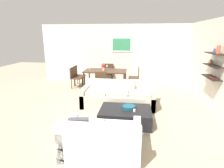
{
  "coord_description": "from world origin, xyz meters",
  "views": [
    {
      "loc": [
        0.65,
        -5.14,
        2.2
      ],
      "look_at": [
        -0.06,
        0.2,
        0.75
      ],
      "focal_mm": 29.12,
      "sensor_mm": 36.0,
      "label": 1
    }
  ],
  "objects_px": {
    "dining_chair_right_far": "(136,76)",
    "wine_glass_head": "(107,66)",
    "dining_chair_head": "(109,72)",
    "centerpiece_vase": "(103,67)",
    "decorative_bowl": "(129,107)",
    "coffee_table": "(125,116)",
    "dining_chair_left_far": "(78,74)",
    "wine_glass_left_near": "(89,68)",
    "loveseat_white": "(101,140)",
    "dining_table": "(105,72)",
    "sofa_beige": "(118,97)",
    "wine_glass_foot": "(104,70)",
    "candle_jar": "(134,110)",
    "dining_chair_left_near": "(75,76)",
    "dining_chair_foot": "(102,81)"
  },
  "relations": [
    {
      "from": "dining_chair_left_near",
      "to": "wine_glass_left_near",
      "type": "xyz_separation_m",
      "value": [
        0.63,
        0.1,
        0.37
      ]
    },
    {
      "from": "dining_chair_left_near",
      "to": "dining_chair_left_far",
      "type": "relative_size",
      "value": 1.0
    },
    {
      "from": "candle_jar",
      "to": "dining_table",
      "type": "distance_m",
      "value": 3.61
    },
    {
      "from": "loveseat_white",
      "to": "dining_table",
      "type": "relative_size",
      "value": 0.81
    },
    {
      "from": "dining_table",
      "to": "centerpiece_vase",
      "type": "height_order",
      "value": "centerpiece_vase"
    },
    {
      "from": "dining_chair_foot",
      "to": "dining_chair_left_far",
      "type": "bearing_deg",
      "value": 139.04
    },
    {
      "from": "dining_table",
      "to": "sofa_beige",
      "type": "bearing_deg",
      "value": -69.73
    },
    {
      "from": "coffee_table",
      "to": "dining_chair_foot",
      "type": "bearing_deg",
      "value": 114.5
    },
    {
      "from": "coffee_table",
      "to": "centerpiece_vase",
      "type": "height_order",
      "value": "centerpiece_vase"
    },
    {
      "from": "coffee_table",
      "to": "wine_glass_head",
      "type": "distance_m",
      "value": 3.87
    },
    {
      "from": "dining_chair_head",
      "to": "wine_glass_foot",
      "type": "relative_size",
      "value": 5.6
    },
    {
      "from": "coffee_table",
      "to": "wine_glass_head",
      "type": "height_order",
      "value": "wine_glass_head"
    },
    {
      "from": "loveseat_white",
      "to": "candle_jar",
      "type": "distance_m",
      "value": 1.34
    },
    {
      "from": "dining_chair_foot",
      "to": "centerpiece_vase",
      "type": "relative_size",
      "value": 2.93
    },
    {
      "from": "dining_chair_left_far",
      "to": "wine_glass_left_near",
      "type": "distance_m",
      "value": 0.81
    },
    {
      "from": "dining_chair_foot",
      "to": "wine_glass_left_near",
      "type": "bearing_deg",
      "value": 130.49
    },
    {
      "from": "loveseat_white",
      "to": "centerpiece_vase",
      "type": "xyz_separation_m",
      "value": [
        -0.77,
        4.53,
        0.62
      ]
    },
    {
      "from": "dining_chair_right_far",
      "to": "centerpiece_vase",
      "type": "bearing_deg",
      "value": -169.83
    },
    {
      "from": "coffee_table",
      "to": "dining_chair_left_far",
      "type": "xyz_separation_m",
      "value": [
        -2.36,
        3.45,
        0.31
      ]
    },
    {
      "from": "dining_table",
      "to": "wine_glass_head",
      "type": "relative_size",
      "value": 10.93
    },
    {
      "from": "dining_chair_head",
      "to": "centerpiece_vase",
      "type": "bearing_deg",
      "value": -95.7
    },
    {
      "from": "candle_jar",
      "to": "wine_glass_foot",
      "type": "height_order",
      "value": "wine_glass_foot"
    },
    {
      "from": "loveseat_white",
      "to": "wine_glass_head",
      "type": "distance_m",
      "value": 5.07
    },
    {
      "from": "sofa_beige",
      "to": "loveseat_white",
      "type": "bearing_deg",
      "value": -91.79
    },
    {
      "from": "wine_glass_foot",
      "to": "dining_chair_head",
      "type": "bearing_deg",
      "value": 90.0
    },
    {
      "from": "dining_chair_foot",
      "to": "sofa_beige",
      "type": "bearing_deg",
      "value": -56.62
    },
    {
      "from": "decorative_bowl",
      "to": "wine_glass_foot",
      "type": "height_order",
      "value": "wine_glass_foot"
    },
    {
      "from": "dining_chair_right_far",
      "to": "wine_glass_foot",
      "type": "xyz_separation_m",
      "value": [
        -1.3,
        -0.66,
        0.36
      ]
    },
    {
      "from": "dining_chair_head",
      "to": "wine_glass_foot",
      "type": "height_order",
      "value": "wine_glass_foot"
    },
    {
      "from": "coffee_table",
      "to": "dining_chair_right_far",
      "type": "relative_size",
      "value": 1.47
    },
    {
      "from": "dining_chair_left_far",
      "to": "wine_glass_head",
      "type": "xyz_separation_m",
      "value": [
        1.3,
        0.21,
        0.36
      ]
    },
    {
      "from": "dining_chair_foot",
      "to": "centerpiece_vase",
      "type": "xyz_separation_m",
      "value": [
        -0.09,
        0.88,
        0.41
      ]
    },
    {
      "from": "dining_chair_head",
      "to": "wine_glass_foot",
      "type": "xyz_separation_m",
      "value": [
        -0.0,
        -1.34,
        0.36
      ]
    },
    {
      "from": "candle_jar",
      "to": "dining_chair_left_near",
      "type": "xyz_separation_m",
      "value": [
        -2.58,
        3.13,
        0.09
      ]
    },
    {
      "from": "sofa_beige",
      "to": "loveseat_white",
      "type": "relative_size",
      "value": 1.57
    },
    {
      "from": "dining_chair_left_far",
      "to": "decorative_bowl",
      "type": "bearing_deg",
      "value": -54.29
    },
    {
      "from": "dining_chair_right_far",
      "to": "wine_glass_head",
      "type": "relative_size",
      "value": 5.39
    },
    {
      "from": "candle_jar",
      "to": "centerpiece_vase",
      "type": "height_order",
      "value": "centerpiece_vase"
    },
    {
      "from": "wine_glass_foot",
      "to": "centerpiece_vase",
      "type": "xyz_separation_m",
      "value": [
        -0.09,
        0.41,
        0.05
      ]
    },
    {
      "from": "loveseat_white",
      "to": "dining_chair_left_near",
      "type": "distance_m",
      "value": 4.77
    },
    {
      "from": "dining_chair_foot",
      "to": "dining_table",
      "type": "bearing_deg",
      "value": 90.0
    },
    {
      "from": "centerpiece_vase",
      "to": "dining_chair_foot",
      "type": "bearing_deg",
      "value": -83.97
    },
    {
      "from": "candle_jar",
      "to": "dining_chair_foot",
      "type": "bearing_deg",
      "value": 117.6
    },
    {
      "from": "decorative_bowl",
      "to": "wine_glass_left_near",
      "type": "distance_m",
      "value": 3.57
    },
    {
      "from": "candle_jar",
      "to": "dining_chair_foot",
      "type": "relative_size",
      "value": 0.07
    },
    {
      "from": "sofa_beige",
      "to": "candle_jar",
      "type": "xyz_separation_m",
      "value": [
        0.52,
        -1.3,
        0.12
      ]
    },
    {
      "from": "dining_table",
      "to": "centerpiece_vase",
      "type": "relative_size",
      "value": 5.94
    },
    {
      "from": "decorative_bowl",
      "to": "dining_chair_right_far",
      "type": "height_order",
      "value": "dining_chair_right_far"
    },
    {
      "from": "loveseat_white",
      "to": "dining_chair_right_far",
      "type": "height_order",
      "value": "dining_chair_right_far"
    },
    {
      "from": "wine_glass_left_near",
      "to": "decorative_bowl",
      "type": "bearing_deg",
      "value": -59.33
    }
  ]
}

